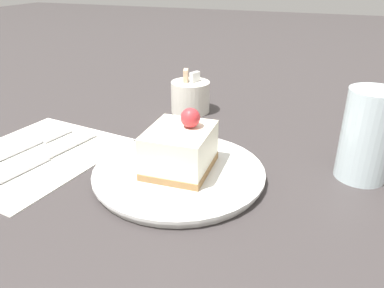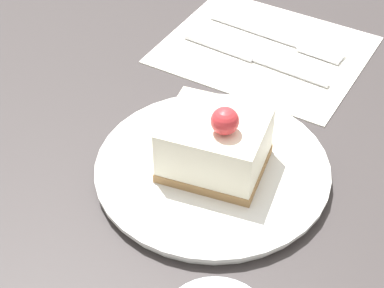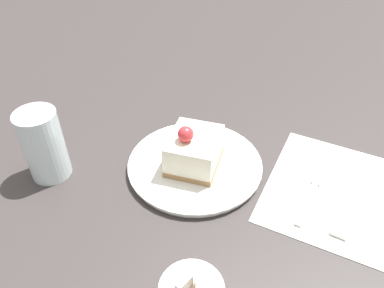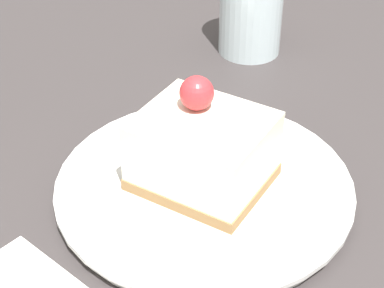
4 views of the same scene
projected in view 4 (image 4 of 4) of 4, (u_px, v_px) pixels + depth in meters
name	position (u px, v px, depth m)	size (l,w,h in m)	color
ground_plane	(223.00, 192.00, 0.48)	(4.00, 4.00, 0.00)	#383333
plate	(204.00, 187.00, 0.47)	(0.22, 0.22, 0.01)	silver
cake_slice	(203.00, 149.00, 0.45)	(0.08, 0.09, 0.08)	#9E7547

